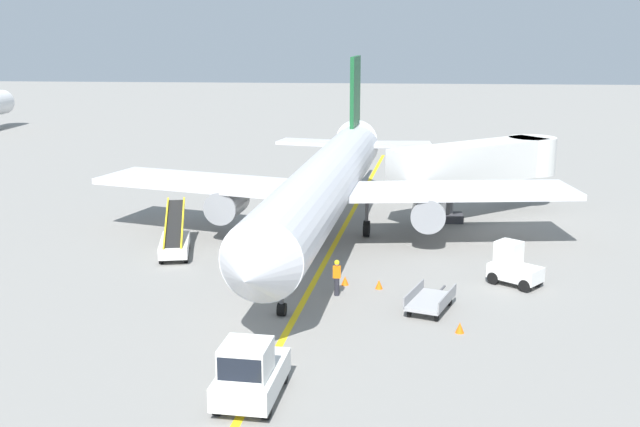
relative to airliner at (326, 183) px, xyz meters
The scene contains 14 objects.
ground_plane 13.38m from the airliner, 96.44° to the right, with size 300.00×300.00×0.00m, color gray.
taxi_line_yellow 8.57m from the airliner, 90.32° to the right, with size 0.30×80.00×0.01m, color yellow.
airliner is the anchor object (origin of this frame).
jet_bridge 12.37m from the airliner, 36.87° to the left, with size 11.54×9.93×4.85m.
pushback_tug 20.01m from the airliner, 92.76° to the right, with size 2.19×3.74×2.20m.
baggage_tug_near_wing 12.06m from the airliner, 36.27° to the right, with size 2.69×2.51×2.10m.
belt_loader_forward_hold 9.08m from the airliner, 156.34° to the right, with size 2.26×5.16×2.59m.
baggage_cart_loaded 12.52m from the airliner, 63.67° to the right, with size 2.41×3.81×0.94m.
ground_crew_marshaller 9.66m from the airliner, 82.49° to the right, with size 0.36×0.24×1.70m.
safety_cone_nose_left 7.91m from the airliner, 118.71° to the right, with size 0.36×0.36×0.44m, color orange.
safety_cone_nose_right 9.62m from the airliner, 98.08° to the right, with size 0.36×0.36×0.44m, color orange.
safety_cone_wingtip_left 9.29m from the airliner, 68.84° to the right, with size 0.36×0.36×0.44m, color orange.
safety_cone_wingtip_right 15.14m from the airliner, 64.13° to the right, with size 0.36×0.36×0.44m, color orange.
safety_cone_tail_area 8.50m from the airliner, 78.88° to the right, with size 0.36×0.36×0.44m, color orange.
Camera 1 is at (4.76, -29.87, 11.88)m, focal length 43.12 mm.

